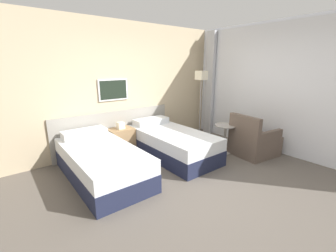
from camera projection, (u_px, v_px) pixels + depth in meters
ground_plane at (202, 186)px, 3.49m from camera, size 16.00×16.00×0.00m
wall_headboard at (126, 90)px, 4.88m from camera, size 10.00×0.10×2.70m
wall_window at (286, 89)px, 4.53m from camera, size 0.21×4.77×2.70m
bed_near_door at (101, 162)px, 3.72m from camera, size 0.98×1.99×0.65m
bed_near_window at (171, 143)px, 4.61m from camera, size 0.98×1.99×0.65m
nightstand at (121, 140)px, 4.73m from camera, size 0.51×0.37×0.68m
floor_lamp at (201, 84)px, 5.38m from camera, size 0.24×0.24×1.68m
side_table at (225, 133)px, 4.73m from camera, size 0.45×0.45×0.61m
armchair at (253, 142)px, 4.64m from camera, size 0.90×0.82×0.87m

